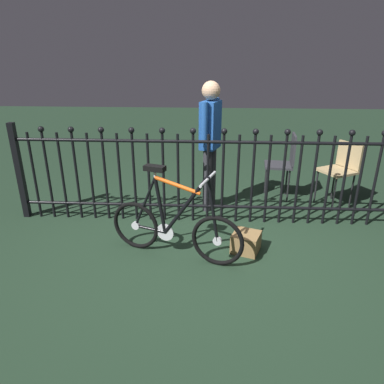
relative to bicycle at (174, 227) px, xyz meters
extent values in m
plane|color=#1D3222|center=(0.30, 0.15, -0.32)|extent=(20.00, 20.00, 0.00)
cylinder|color=black|center=(-1.92, 0.81, 0.20)|extent=(0.03, 0.03, 1.06)
sphere|color=black|center=(-1.92, 0.81, 0.76)|extent=(0.07, 0.07, 0.07)
cylinder|color=black|center=(-1.75, 0.81, 0.20)|extent=(0.03, 0.03, 1.06)
cylinder|color=black|center=(-1.58, 0.81, 0.20)|extent=(0.03, 0.03, 1.06)
sphere|color=black|center=(-1.58, 0.81, 0.76)|extent=(0.07, 0.07, 0.07)
cylinder|color=black|center=(-1.41, 0.81, 0.20)|extent=(0.03, 0.03, 1.06)
cylinder|color=black|center=(-1.24, 0.81, 0.20)|extent=(0.03, 0.03, 1.06)
sphere|color=black|center=(-1.24, 0.81, 0.76)|extent=(0.07, 0.07, 0.07)
cylinder|color=black|center=(-1.06, 0.81, 0.20)|extent=(0.03, 0.03, 1.06)
cylinder|color=black|center=(-0.89, 0.81, 0.20)|extent=(0.03, 0.03, 1.06)
sphere|color=black|center=(-0.89, 0.81, 0.76)|extent=(0.07, 0.07, 0.07)
cylinder|color=black|center=(-0.72, 0.81, 0.20)|extent=(0.03, 0.03, 1.06)
cylinder|color=black|center=(-0.55, 0.81, 0.20)|extent=(0.03, 0.03, 1.06)
sphere|color=black|center=(-0.55, 0.81, 0.76)|extent=(0.07, 0.07, 0.07)
cylinder|color=black|center=(-0.38, 0.81, 0.20)|extent=(0.03, 0.03, 1.06)
cylinder|color=black|center=(-0.21, 0.81, 0.20)|extent=(0.03, 0.03, 1.06)
sphere|color=black|center=(-0.21, 0.81, 0.76)|extent=(0.07, 0.07, 0.07)
cylinder|color=black|center=(-0.04, 0.81, 0.20)|extent=(0.03, 0.03, 1.06)
cylinder|color=black|center=(0.14, 0.81, 0.20)|extent=(0.03, 0.03, 1.06)
sphere|color=black|center=(0.14, 0.81, 0.76)|extent=(0.07, 0.07, 0.07)
cylinder|color=black|center=(0.31, 0.81, 0.20)|extent=(0.03, 0.03, 1.06)
cylinder|color=black|center=(0.48, 0.81, 0.20)|extent=(0.03, 0.03, 1.06)
sphere|color=black|center=(0.48, 0.81, 0.76)|extent=(0.07, 0.07, 0.07)
cylinder|color=black|center=(0.65, 0.81, 0.20)|extent=(0.03, 0.03, 1.06)
cylinder|color=black|center=(0.82, 0.81, 0.20)|extent=(0.03, 0.03, 1.06)
sphere|color=black|center=(0.82, 0.81, 0.76)|extent=(0.07, 0.07, 0.07)
cylinder|color=black|center=(0.99, 0.81, 0.20)|extent=(0.03, 0.03, 1.06)
cylinder|color=black|center=(1.16, 0.81, 0.20)|extent=(0.03, 0.03, 1.06)
sphere|color=black|center=(1.16, 0.81, 0.76)|extent=(0.07, 0.07, 0.07)
cylinder|color=black|center=(1.34, 0.81, 0.20)|extent=(0.03, 0.03, 1.06)
cylinder|color=black|center=(1.51, 0.81, 0.20)|extent=(0.03, 0.03, 1.06)
sphere|color=black|center=(1.51, 0.81, 0.76)|extent=(0.07, 0.07, 0.07)
cylinder|color=black|center=(1.68, 0.81, 0.20)|extent=(0.03, 0.03, 1.06)
cylinder|color=black|center=(1.85, 0.81, 0.20)|extent=(0.03, 0.03, 1.06)
sphere|color=black|center=(1.85, 0.81, 0.76)|extent=(0.07, 0.07, 0.07)
cylinder|color=black|center=(2.02, 0.81, 0.20)|extent=(0.03, 0.03, 1.06)
cylinder|color=black|center=(2.19, 0.81, 0.20)|extent=(0.03, 0.03, 1.06)
cylinder|color=black|center=(0.30, 0.81, -0.14)|extent=(4.44, 0.04, 0.04)
cylinder|color=black|center=(0.30, 0.81, 0.65)|extent=(4.44, 0.04, 0.04)
cube|color=black|center=(-1.92, 0.81, 0.26)|extent=(0.07, 0.07, 1.16)
torus|color=black|center=(-0.41, 0.13, -0.07)|extent=(0.50, 0.20, 0.51)
cylinder|color=silver|center=(-0.41, 0.13, -0.07)|extent=(0.09, 0.05, 0.08)
torus|color=black|center=(0.42, -0.13, -0.07)|extent=(0.50, 0.20, 0.51)
cylinder|color=silver|center=(0.42, -0.13, -0.07)|extent=(0.09, 0.05, 0.08)
cylinder|color=black|center=(0.11, -0.04, 0.23)|extent=(0.45, 0.18, 0.65)
cylinder|color=#EA5914|center=(0.04, -0.01, 0.43)|extent=(0.45, 0.18, 0.14)
cylinder|color=black|center=(-0.14, 0.04, 0.20)|extent=(0.13, 0.07, 0.57)
cylinder|color=black|center=(-0.25, 0.08, -0.08)|extent=(0.32, 0.13, 0.04)
cylinder|color=black|center=(-0.30, 0.10, 0.21)|extent=(0.26, 0.11, 0.56)
cylinder|color=black|center=(0.37, -0.12, 0.24)|extent=(0.14, 0.07, 0.63)
cylinder|color=silver|center=(0.32, -0.10, 0.54)|extent=(0.03, 0.03, 0.02)
cylinder|color=silver|center=(0.32, -0.10, 0.53)|extent=(0.15, 0.39, 0.03)
cylinder|color=silver|center=(-0.18, 0.06, 0.52)|extent=(0.03, 0.03, 0.07)
cube|color=black|center=(-0.18, 0.06, 0.57)|extent=(0.22, 0.15, 0.05)
cylinder|color=silver|center=(-0.10, 0.03, -0.08)|extent=(0.17, 0.07, 0.18)
cylinder|color=black|center=(1.09, 1.46, -0.10)|extent=(0.02, 0.02, 0.46)
cylinder|color=black|center=(1.13, 1.75, -0.10)|extent=(0.02, 0.02, 0.46)
cylinder|color=black|center=(1.38, 1.43, -0.10)|extent=(0.02, 0.02, 0.46)
cylinder|color=black|center=(1.41, 1.72, -0.10)|extent=(0.02, 0.02, 0.46)
cube|color=#2D2D33|center=(1.25, 1.59, 0.15)|extent=(0.40, 0.40, 0.03)
cube|color=#2D2D33|center=(1.42, 1.57, 0.38)|extent=(0.07, 0.35, 0.40)
cylinder|color=black|center=(1.90, 1.17, -0.10)|extent=(0.02, 0.02, 0.46)
cylinder|color=black|center=(1.75, 1.44, -0.10)|extent=(0.02, 0.02, 0.46)
cylinder|color=black|center=(2.17, 1.32, -0.10)|extent=(0.02, 0.02, 0.46)
cylinder|color=black|center=(2.02, 1.59, -0.10)|extent=(0.02, 0.02, 0.46)
cube|color=tan|center=(1.96, 1.38, 0.15)|extent=(0.53, 0.53, 0.03)
cube|color=tan|center=(2.12, 1.47, 0.34)|extent=(0.20, 0.34, 0.33)
cylinder|color=#2D2D33|center=(0.30, 1.11, 0.07)|extent=(0.11, 0.11, 0.80)
cylinder|color=#2D2D33|center=(0.35, 1.26, 0.07)|extent=(0.11, 0.11, 0.80)
cube|color=#1E4C99|center=(0.32, 1.19, 0.76)|extent=(0.27, 0.34, 0.57)
cylinder|color=#1E4C99|center=(0.26, 1.00, 0.79)|extent=(0.08, 0.08, 0.54)
cylinder|color=#1E4C99|center=(0.39, 1.37, 0.79)|extent=(0.08, 0.08, 0.54)
sphere|color=tan|center=(0.32, 1.19, 1.16)|extent=(0.22, 0.22, 0.22)
cube|color=olive|center=(0.71, 0.13, -0.23)|extent=(0.34, 0.34, 0.20)
camera|label=1|loc=(0.34, -3.01, 1.56)|focal=32.77mm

